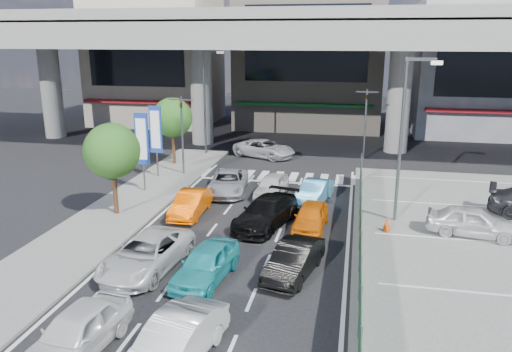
% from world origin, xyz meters
% --- Properties ---
extents(ground, '(120.00, 120.00, 0.00)m').
position_xyz_m(ground, '(0.00, 0.00, 0.00)').
color(ground, black).
rests_on(ground, ground).
extents(parking_lot, '(12.00, 28.00, 0.06)m').
position_xyz_m(parking_lot, '(11.00, 2.00, 0.03)').
color(parking_lot, '#5D5E5B').
rests_on(parking_lot, ground).
extents(sidewalk_left, '(4.00, 30.00, 0.12)m').
position_xyz_m(sidewalk_left, '(-7.00, 4.00, 0.06)').
color(sidewalk_left, '#5D5E5B').
rests_on(sidewalk_left, ground).
extents(fence_run, '(0.16, 22.00, 1.80)m').
position_xyz_m(fence_run, '(5.30, 1.00, 0.90)').
color(fence_run, '#1E582C').
rests_on(fence_run, ground).
extents(expressway, '(64.00, 14.00, 10.75)m').
position_xyz_m(expressway, '(0.00, 22.00, 8.76)').
color(expressway, slate).
rests_on(expressway, ground).
extents(building_west, '(12.00, 10.90, 13.00)m').
position_xyz_m(building_west, '(-16.00, 31.97, 6.49)').
color(building_west, '#A79D87').
rests_on(building_west, ground).
extents(building_center, '(14.00, 10.90, 15.00)m').
position_xyz_m(building_center, '(0.00, 32.97, 7.49)').
color(building_center, gray).
rests_on(building_center, ground).
extents(building_east, '(12.00, 10.90, 12.00)m').
position_xyz_m(building_east, '(16.00, 31.97, 5.99)').
color(building_east, slate).
rests_on(building_east, ground).
extents(traffic_light_left, '(1.60, 1.24, 5.20)m').
position_xyz_m(traffic_light_left, '(-6.20, 12.00, 3.94)').
color(traffic_light_left, '#595B60').
rests_on(traffic_light_left, ground).
extents(traffic_light_right, '(1.60, 1.24, 5.20)m').
position_xyz_m(traffic_light_right, '(5.50, 19.00, 3.94)').
color(traffic_light_right, '#595B60').
rests_on(traffic_light_right, ground).
extents(street_lamp_right, '(1.65, 0.22, 8.00)m').
position_xyz_m(street_lamp_right, '(7.17, 6.00, 4.77)').
color(street_lamp_right, '#595B60').
rests_on(street_lamp_right, ground).
extents(street_lamp_left, '(1.65, 0.22, 8.00)m').
position_xyz_m(street_lamp_left, '(-6.33, 18.00, 4.77)').
color(street_lamp_left, '#595B60').
rests_on(street_lamp_left, ground).
extents(signboard_near, '(0.80, 0.14, 4.70)m').
position_xyz_m(signboard_near, '(-7.20, 7.99, 3.06)').
color(signboard_near, '#595B60').
rests_on(signboard_near, ground).
extents(signboard_far, '(0.80, 0.14, 4.70)m').
position_xyz_m(signboard_far, '(-7.60, 10.99, 3.06)').
color(signboard_far, '#595B60').
rests_on(signboard_far, ground).
extents(tree_near, '(2.80, 2.80, 4.80)m').
position_xyz_m(tree_near, '(-7.00, 4.00, 3.39)').
color(tree_near, '#382314').
rests_on(tree_near, ground).
extents(tree_far, '(2.80, 2.80, 4.80)m').
position_xyz_m(tree_far, '(-7.80, 14.50, 3.39)').
color(tree_far, '#382314').
rests_on(tree_far, ground).
extents(van_white_back_left, '(2.10, 4.22, 1.38)m').
position_xyz_m(van_white_back_left, '(-2.71, -6.98, 0.69)').
color(van_white_back_left, silver).
rests_on(van_white_back_left, ground).
extents(hatch_white_back_mid, '(2.24, 4.39, 1.38)m').
position_xyz_m(hatch_white_back_mid, '(0.24, -6.89, 0.69)').
color(hatch_white_back_mid, silver).
rests_on(hatch_white_back_mid, ground).
extents(sedan_white_mid_left, '(2.78, 5.11, 1.36)m').
position_xyz_m(sedan_white_mid_left, '(-2.91, -1.53, 0.68)').
color(sedan_white_mid_left, silver).
rests_on(sedan_white_mid_left, ground).
extents(taxi_teal_mid, '(2.07, 4.10, 1.34)m').
position_xyz_m(taxi_teal_mid, '(-0.39, -1.87, 0.67)').
color(taxi_teal_mid, teal).
rests_on(taxi_teal_mid, ground).
extents(hatch_black_mid_right, '(2.16, 4.09, 1.28)m').
position_xyz_m(hatch_black_mid_right, '(2.82, -0.84, 0.64)').
color(hatch_black_mid_right, black).
rests_on(hatch_black_mid_right, ground).
extents(taxi_orange_left, '(1.41, 3.83, 1.25)m').
position_xyz_m(taxi_orange_left, '(-3.25, 4.78, 0.63)').
color(taxi_orange_left, '#F65700').
rests_on(taxi_orange_left, ground).
extents(sedan_black_mid, '(3.08, 5.09, 1.38)m').
position_xyz_m(sedan_black_mid, '(0.82, 4.08, 0.69)').
color(sedan_black_mid, black).
rests_on(sedan_black_mid, ground).
extents(taxi_orange_right, '(1.65, 3.67, 1.22)m').
position_xyz_m(taxi_orange_right, '(2.98, 4.11, 0.61)').
color(taxi_orange_right, orange).
rests_on(taxi_orange_right, ground).
extents(wagon_silver_front_left, '(2.72, 4.82, 1.27)m').
position_xyz_m(wagon_silver_front_left, '(-2.33, 8.84, 0.63)').
color(wagon_silver_front_left, '#999BA0').
rests_on(wagon_silver_front_left, ground).
extents(sedan_white_front_mid, '(1.78, 3.74, 1.24)m').
position_xyz_m(sedan_white_front_mid, '(0.28, 8.80, 0.62)').
color(sedan_white_front_mid, silver).
rests_on(sedan_white_front_mid, ground).
extents(kei_truck_front_right, '(2.05, 3.89, 1.22)m').
position_xyz_m(kei_truck_front_right, '(2.80, 8.09, 0.61)').
color(kei_truck_front_right, '#4590BD').
rests_on(kei_truck_front_right, ground).
extents(crossing_wagon_silver, '(5.25, 3.80, 1.33)m').
position_xyz_m(crossing_wagon_silver, '(-1.89, 18.09, 0.66)').
color(crossing_wagon_silver, '#A7A8AE').
rests_on(crossing_wagon_silver, ground).
extents(parked_sedan_white, '(4.26, 2.32, 1.37)m').
position_xyz_m(parked_sedan_white, '(10.34, 4.64, 0.75)').
color(parked_sedan_white, silver).
rests_on(parked_sedan_white, parking_lot).
extents(traffic_cone, '(0.44, 0.44, 0.73)m').
position_xyz_m(traffic_cone, '(6.53, 4.38, 0.43)').
color(traffic_cone, red).
rests_on(traffic_cone, parking_lot).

